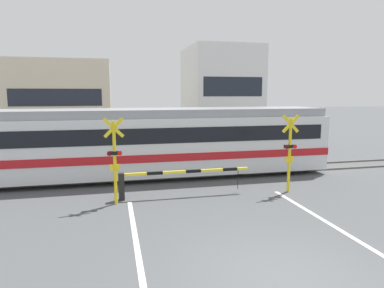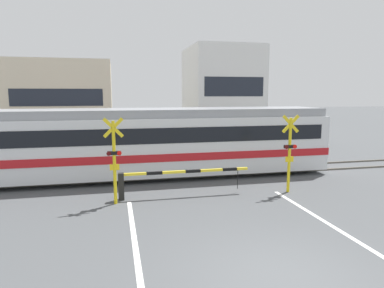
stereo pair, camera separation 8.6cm
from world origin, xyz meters
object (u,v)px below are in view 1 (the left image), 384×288
commuter_train (95,142)px  pedestrian (161,139)px  crossing_signal_left (115,157)px  crossing_barrier_far (203,148)px  crossing_signal_right (290,150)px  crossing_barrier_near (163,177)px

commuter_train → pedestrian: size_ratio=12.77×
commuter_train → pedestrian: (3.68, 5.77, -0.70)m
commuter_train → crossing_signal_left: size_ratio=7.09×
commuter_train → crossing_signal_left: 3.77m
crossing_barrier_far → pedestrian: bearing=122.6°
pedestrian → crossing_signal_left: bearing=-106.8°
crossing_signal_left → pedestrian: crossing_signal_left is taller
crossing_barrier_far → crossing_signal_right: (1.65, -6.49, 0.89)m
commuter_train → crossing_barrier_far: size_ratio=4.34×
crossing_signal_left → crossing_signal_right: same height
crossing_signal_right → pedestrian: (-3.54, 9.45, -0.68)m
commuter_train → crossing_signal_right: 8.11m
crossing_barrier_near → crossing_barrier_far: bearing=63.0°
crossing_signal_left → pedestrian: 9.90m
crossing_signal_left → crossing_barrier_far: bearing=53.8°
crossing_barrier_near → crossing_barrier_far: size_ratio=1.00×
crossing_barrier_near → crossing_signal_right: crossing_signal_right is taller
crossing_signal_right → commuter_train: bearing=153.0°
crossing_barrier_far → crossing_signal_left: size_ratio=1.63×
crossing_signal_left → crossing_signal_right: (6.41, 0.00, 0.00)m
crossing_barrier_near → crossing_barrier_far: 6.84m
crossing_barrier_near → crossing_signal_left: bearing=-166.6°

